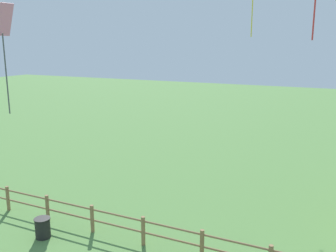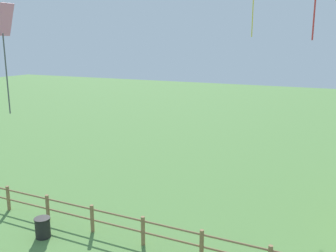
# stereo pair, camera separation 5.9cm
# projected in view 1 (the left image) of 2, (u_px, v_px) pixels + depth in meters

# --- Properties ---
(wooden_fence) EXTENTS (21.78, 0.14, 1.06)m
(wooden_fence) POSITION_uv_depth(u_px,v_px,m) (143.00, 229.00, 12.93)
(wooden_fence) COLOR olive
(wooden_fence) RESTS_ON ground_plane
(trash_bin) EXTENTS (0.58, 0.58, 0.75)m
(trash_bin) POSITION_uv_depth(u_px,v_px,m) (43.00, 228.00, 13.48)
(trash_bin) COLOR black
(trash_bin) RESTS_ON ground_plane
(kite_pink_diamond) EXTENTS (0.54, 0.92, 4.05)m
(kite_pink_diamond) POSITION_uv_depth(u_px,v_px,m) (2.00, 34.00, 13.64)
(kite_pink_diamond) COLOR pink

